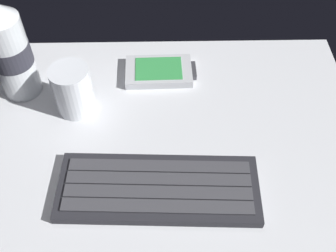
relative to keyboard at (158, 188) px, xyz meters
The scene contains 5 objects.
ground_plane 9.81cm from the keyboard, 80.66° to the left, with size 64.00×48.00×2.80cm.
keyboard is the anchor object (origin of this frame).
handheld_device 24.46cm from the keyboard, 89.31° to the left, with size 12.92×7.86×1.50cm.
juice_cup 21.86cm from the keyboard, 129.81° to the left, with size 6.40×6.40×8.50cm.
water_bottle 32.90cm from the keyboard, 138.39° to the left, with size 6.73×6.73×20.80cm.
Camera 1 is at (-0.73, -39.72, 52.07)cm, focal length 43.52 mm.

